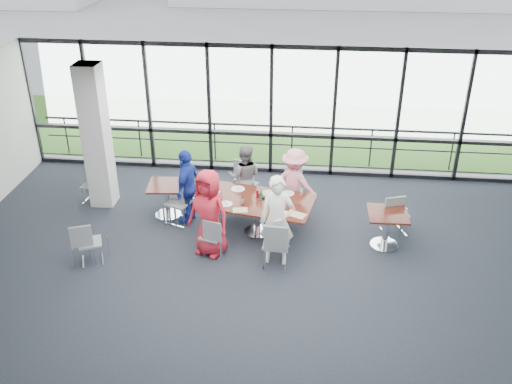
# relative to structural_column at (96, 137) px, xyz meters

# --- Properties ---
(floor) EXTENTS (12.00, 10.00, 0.02)m
(floor) POSITION_rel_structural_column_xyz_m (3.60, -3.00, -1.61)
(floor) COLOR #1F222D
(floor) RESTS_ON ground
(ceiling) EXTENTS (12.00, 10.00, 0.04)m
(ceiling) POSITION_rel_structural_column_xyz_m (3.60, -3.00, 1.60)
(ceiling) COLOR silver
(ceiling) RESTS_ON ground
(curtain_wall_back) EXTENTS (12.00, 0.10, 3.20)m
(curtain_wall_back) POSITION_rel_structural_column_xyz_m (3.60, 2.00, 0.00)
(curtain_wall_back) COLOR white
(curtain_wall_back) RESTS_ON ground
(structural_column) EXTENTS (0.50, 0.50, 3.20)m
(structural_column) POSITION_rel_structural_column_xyz_m (0.00, 0.00, 0.00)
(structural_column) COLOR silver
(structural_column) RESTS_ON ground
(apron) EXTENTS (80.00, 70.00, 0.02)m
(apron) POSITION_rel_structural_column_xyz_m (3.60, 7.00, -1.62)
(apron) COLOR gray
(apron) RESTS_ON ground
(grass_strip) EXTENTS (80.00, 5.00, 0.01)m
(grass_strip) POSITION_rel_structural_column_xyz_m (3.60, 5.00, -1.59)
(grass_strip) COLOR #365D22
(grass_strip) RESTS_ON ground
(guard_rail) EXTENTS (12.00, 0.06, 0.06)m
(guard_rail) POSITION_rel_structural_column_xyz_m (3.60, 2.60, -1.10)
(guard_rail) COLOR #2D2D33
(guard_rail) RESTS_ON ground
(main_table) EXTENTS (2.40, 1.61, 0.75)m
(main_table) POSITION_rel_structural_column_xyz_m (3.57, -0.91, -0.95)
(main_table) COLOR #3D160D
(main_table) RESTS_ON ground
(side_table_left) EXTENTS (0.82, 0.82, 0.75)m
(side_table_left) POSITION_rel_structural_column_xyz_m (1.56, -0.42, -0.99)
(side_table_left) COLOR #3D160D
(side_table_left) RESTS_ON ground
(side_table_right) EXTENTS (0.78, 0.78, 0.75)m
(side_table_right) POSITION_rel_structural_column_xyz_m (6.14, -1.15, -0.98)
(side_table_right) COLOR #3D160D
(side_table_right) RESTS_ON ground
(diner_near_left) EXTENTS (1.01, 0.86, 1.76)m
(diner_near_left) POSITION_rel_structural_column_xyz_m (2.73, -1.73, -0.72)
(diner_near_left) COLOR red
(diner_near_left) RESTS_ON ground
(diner_near_right) EXTENTS (0.66, 0.49, 1.78)m
(diner_near_right) POSITION_rel_structural_column_xyz_m (4.04, -1.90, -0.71)
(diner_near_right) COLOR white
(diner_near_right) RESTS_ON ground
(diner_far_left) EXTENTS (0.73, 0.46, 1.50)m
(diner_far_left) POSITION_rel_structural_column_xyz_m (3.19, 0.11, -0.85)
(diner_far_left) COLOR slate
(diner_far_left) RESTS_ON ground
(diner_far_right) EXTENTS (1.14, 0.88, 1.57)m
(diner_far_right) POSITION_rel_structural_column_xyz_m (4.28, -0.16, -0.81)
(diner_far_right) COLOR pink
(diner_far_right) RESTS_ON ground
(diner_end) EXTENTS (0.68, 1.04, 1.65)m
(diner_end) POSITION_rel_structural_column_xyz_m (2.07, -0.59, -0.78)
(diner_end) COLOR #1B33A2
(diner_end) RESTS_ON ground
(chair_main_nl) EXTENTS (0.49, 0.49, 0.81)m
(chair_main_nl) POSITION_rel_structural_column_xyz_m (2.78, -1.80, -1.19)
(chair_main_nl) COLOR gray
(chair_main_nl) RESTS_ON ground
(chair_main_nr) EXTENTS (0.49, 0.49, 0.95)m
(chair_main_nr) POSITION_rel_structural_column_xyz_m (4.04, -2.05, -1.13)
(chair_main_nr) COLOR gray
(chair_main_nr) RESTS_ON ground
(chair_main_fl) EXTENTS (0.61, 0.61, 0.95)m
(chair_main_fl) POSITION_rel_structural_column_xyz_m (3.18, 0.27, -1.13)
(chair_main_fl) COLOR gray
(chair_main_fl) RESTS_ON ground
(chair_main_fr) EXTENTS (0.43, 0.43, 0.83)m
(chair_main_fr) POSITION_rel_structural_column_xyz_m (4.25, 0.15, -1.18)
(chair_main_fr) COLOR gray
(chair_main_fr) RESTS_ON ground
(chair_main_end) EXTENTS (0.59, 0.59, 0.94)m
(chair_main_end) POSITION_rel_structural_column_xyz_m (1.88, -0.67, -1.13)
(chair_main_end) COLOR gray
(chair_main_end) RESTS_ON ground
(chair_spare_la) EXTENTS (0.55, 0.55, 0.86)m
(chair_spare_la) POSITION_rel_structural_column_xyz_m (0.55, -2.29, -1.17)
(chair_spare_la) COLOR gray
(chair_spare_la) RESTS_ON ground
(chair_spare_lb) EXTENTS (0.43, 0.43, 0.81)m
(chair_spare_lb) POSITION_rel_structural_column_xyz_m (-0.29, 0.03, -1.20)
(chair_spare_lb) COLOR gray
(chair_spare_lb) RESTS_ON ground
(chair_spare_r) EXTENTS (0.57, 0.57, 0.92)m
(chair_spare_r) POSITION_rel_structural_column_xyz_m (6.38, -0.64, -1.14)
(chair_spare_r) COLOR gray
(chair_spare_r) RESTS_ON ground
(plate_nl) EXTENTS (0.26, 0.26, 0.01)m
(plate_nl) POSITION_rel_structural_column_xyz_m (2.97, -1.14, -0.84)
(plate_nl) COLOR white
(plate_nl) RESTS_ON main_table
(plate_nr) EXTENTS (0.26, 0.26, 0.01)m
(plate_nr) POSITION_rel_structural_column_xyz_m (4.13, -1.41, -0.84)
(plate_nr) COLOR white
(plate_nr) RESTS_ON main_table
(plate_fl) EXTENTS (0.28, 0.28, 0.01)m
(plate_fl) POSITION_rel_structural_column_xyz_m (3.12, -0.47, -0.84)
(plate_fl) COLOR white
(plate_fl) RESTS_ON main_table
(plate_fr) EXTENTS (0.26, 0.26, 0.01)m
(plate_fr) POSITION_rel_structural_column_xyz_m (4.16, -0.56, -0.84)
(plate_fr) COLOR white
(plate_fr) RESTS_ON main_table
(plate_end) EXTENTS (0.27, 0.27, 0.01)m
(plate_end) POSITION_rel_structural_column_xyz_m (2.64, -0.68, -0.84)
(plate_end) COLOR white
(plate_end) RESTS_ON main_table
(tumbler_a) EXTENTS (0.07, 0.07, 0.14)m
(tumbler_a) POSITION_rel_structural_column_xyz_m (3.29, -1.12, -0.78)
(tumbler_a) COLOR white
(tumbler_a) RESTS_ON main_table
(tumbler_b) EXTENTS (0.07, 0.07, 0.15)m
(tumbler_b) POSITION_rel_structural_column_xyz_m (3.86, -1.18, -0.78)
(tumbler_b) COLOR white
(tumbler_b) RESTS_ON main_table
(tumbler_c) EXTENTS (0.07, 0.07, 0.15)m
(tumbler_c) POSITION_rel_structural_column_xyz_m (3.61, -0.68, -0.78)
(tumbler_c) COLOR white
(tumbler_c) RESTS_ON main_table
(tumbler_d) EXTENTS (0.07, 0.07, 0.14)m
(tumbler_d) POSITION_rel_structural_column_xyz_m (2.82, -0.94, -0.78)
(tumbler_d) COLOR white
(tumbler_d) RESTS_ON main_table
(menu_a) EXTENTS (0.32, 0.25, 0.00)m
(menu_a) POSITION_rel_structural_column_xyz_m (3.27, -1.34, -0.85)
(menu_a) COLOR silver
(menu_a) RESTS_ON main_table
(menu_b) EXTENTS (0.39, 0.34, 0.00)m
(menu_b) POSITION_rel_structural_column_xyz_m (4.39, -1.40, -0.85)
(menu_b) COLOR silver
(menu_b) RESTS_ON main_table
(menu_c) EXTENTS (0.34, 0.32, 0.00)m
(menu_c) POSITION_rel_structural_column_xyz_m (3.75, -0.54, -0.85)
(menu_c) COLOR silver
(menu_c) RESTS_ON main_table
(condiment_caddy) EXTENTS (0.10, 0.07, 0.04)m
(condiment_caddy) POSITION_rel_structural_column_xyz_m (3.70, -0.82, -0.83)
(condiment_caddy) COLOR black
(condiment_caddy) RESTS_ON main_table
(ketchup_bottle) EXTENTS (0.06, 0.06, 0.18)m
(ketchup_bottle) POSITION_rel_structural_column_xyz_m (3.56, -0.81, -0.76)
(ketchup_bottle) COLOR #AC0916
(ketchup_bottle) RESTS_ON main_table
(green_bottle) EXTENTS (0.05, 0.05, 0.20)m
(green_bottle) POSITION_rel_structural_column_xyz_m (3.63, -0.85, -0.75)
(green_bottle) COLOR #216D2E
(green_bottle) RESTS_ON main_table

